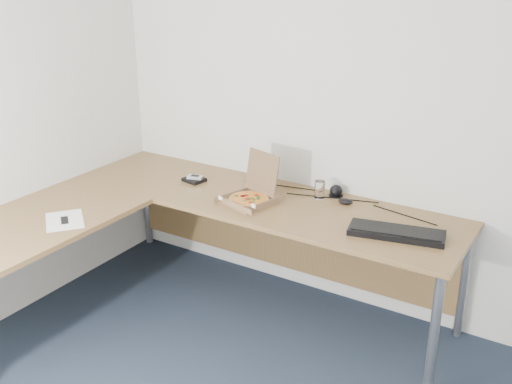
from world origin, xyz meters
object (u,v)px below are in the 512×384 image
Objects in this scene: desk at (174,215)px; wallet at (194,180)px; drinking_glass at (320,190)px; keyboard at (396,233)px; pizza_box at (250,197)px.

wallet is at bearing 113.15° from desk.
drinking_glass is 0.22× the size of keyboard.
keyboard is at bearing 6.40° from wallet.
pizza_box is 2.36× the size of wallet.
pizza_box is 2.88× the size of drinking_glass.
desk is at bearing -176.02° from keyboard.
pizza_box is 0.91m from keyboard.
drinking_glass is 0.85m from wallet.
drinking_glass is at bearing 21.91° from wallet.
pizza_box reaches higher than desk.
desk is 0.49m from wallet.
keyboard is (1.22, 0.36, 0.05)m from desk.
keyboard reaches higher than wallet.
keyboard is at bearing 17.52° from pizza_box.
wallet is at bearing -168.39° from drinking_glass.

